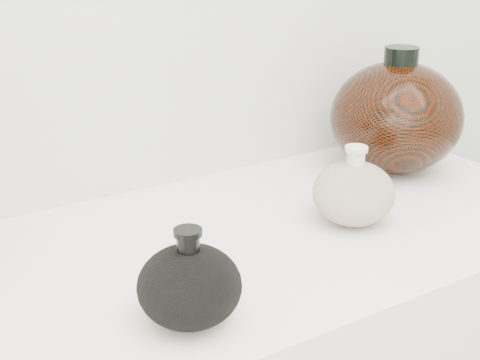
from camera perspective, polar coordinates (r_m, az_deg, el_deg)
black_gourd_vase at (r=0.76m, az=-4.33°, el=-8.95°), size 0.12×0.12×0.12m
cream_gourd_vase at (r=1.01m, az=9.66°, el=-1.06°), size 0.14×0.14×0.12m
right_round_pot at (r=1.23m, az=13.17°, el=5.29°), size 0.28×0.28×0.22m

